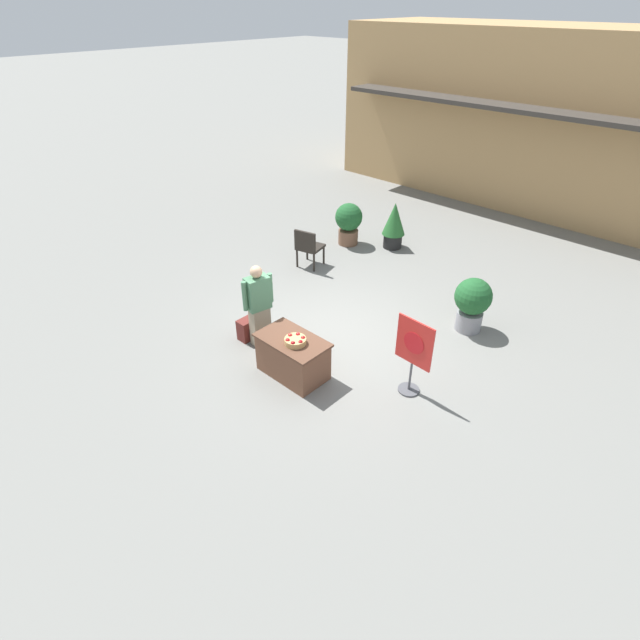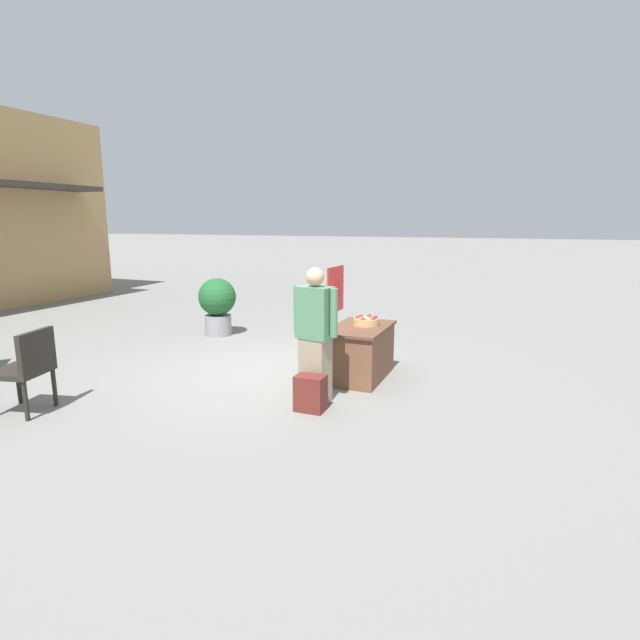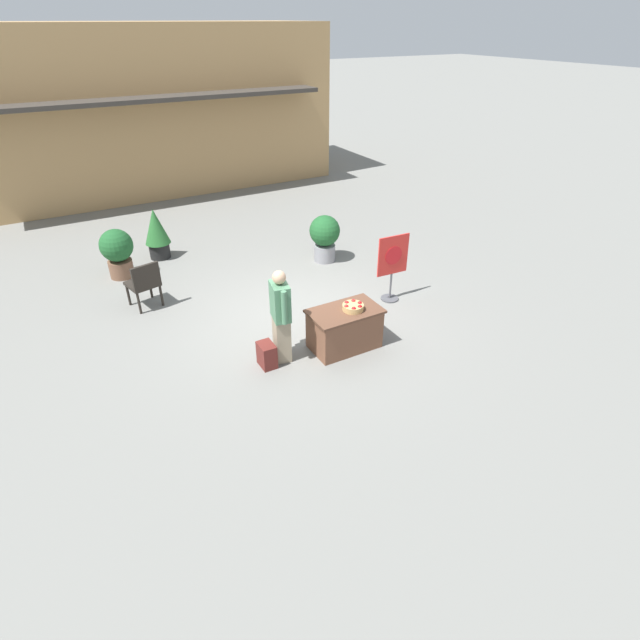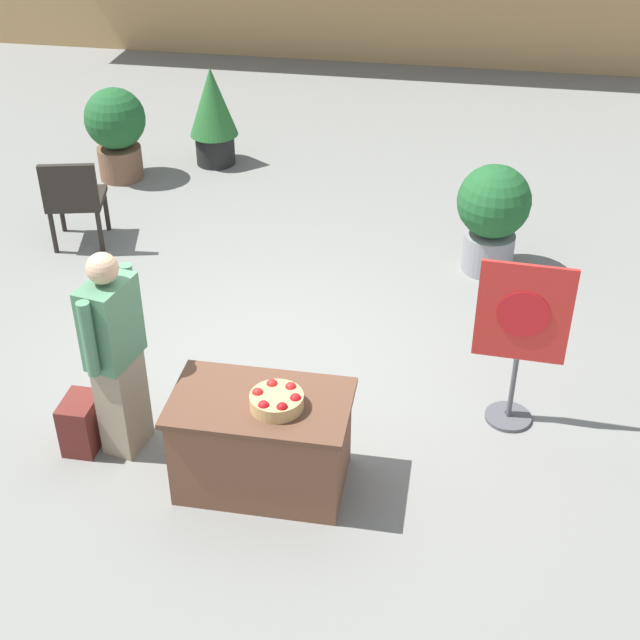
{
  "view_description": "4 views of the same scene",
  "coord_description": "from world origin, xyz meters",
  "px_view_note": "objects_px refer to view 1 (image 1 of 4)",
  "views": [
    {
      "loc": [
        5.22,
        -5.92,
        5.54
      ],
      "look_at": [
        0.46,
        -0.86,
        1.0
      ],
      "focal_mm": 28.0,
      "sensor_mm": 36.0,
      "label": 1
    },
    {
      "loc": [
        -6.18,
        -3.32,
        2.16
      ],
      "look_at": [
        0.04,
        -0.79,
        0.82
      ],
      "focal_mm": 28.0,
      "sensor_mm": 36.0,
      "label": 2
    },
    {
      "loc": [
        -3.67,
        -7.42,
        4.95
      ],
      "look_at": [
        -0.13,
        -1.11,
        0.55
      ],
      "focal_mm": 28.0,
      "sensor_mm": 36.0,
      "label": 3
    },
    {
      "loc": [
        1.45,
        -5.84,
        4.47
      ],
      "look_at": [
        0.5,
        -0.41,
        0.82
      ],
      "focal_mm": 50.0,
      "sensor_mm": 36.0,
      "label": 4
    }
  ],
  "objects_px": {
    "display_table": "(293,357)",
    "backpack": "(247,329)",
    "person_visitor": "(259,306)",
    "potted_plant_near_left": "(472,302)",
    "poster_board": "(413,353)",
    "potted_plant_near_right": "(394,224)",
    "potted_plant_far_left": "(349,221)",
    "patio_chair": "(308,246)",
    "apple_basket": "(295,341)"
  },
  "relations": [
    {
      "from": "backpack",
      "to": "poster_board",
      "type": "distance_m",
      "value": 3.29
    },
    {
      "from": "person_visitor",
      "to": "potted_plant_near_right",
      "type": "relative_size",
      "value": 1.36
    },
    {
      "from": "person_visitor",
      "to": "backpack",
      "type": "relative_size",
      "value": 3.88
    },
    {
      "from": "person_visitor",
      "to": "potted_plant_near_right",
      "type": "xyz_separation_m",
      "value": [
        -0.76,
        5.18,
        -0.18
      ]
    },
    {
      "from": "patio_chair",
      "to": "potted_plant_far_left",
      "type": "distance_m",
      "value": 1.7
    },
    {
      "from": "display_table",
      "to": "person_visitor",
      "type": "height_order",
      "value": "person_visitor"
    },
    {
      "from": "person_visitor",
      "to": "potted_plant_near_right",
      "type": "bearing_deg",
      "value": 109.65
    },
    {
      "from": "patio_chair",
      "to": "potted_plant_near_left",
      "type": "height_order",
      "value": "potted_plant_near_left"
    },
    {
      "from": "poster_board",
      "to": "person_visitor",
      "type": "bearing_deg",
      "value": -71.38
    },
    {
      "from": "apple_basket",
      "to": "potted_plant_near_right",
      "type": "xyz_separation_m",
      "value": [
        -1.97,
        5.45,
        -0.14
      ]
    },
    {
      "from": "potted_plant_near_right",
      "to": "potted_plant_near_left",
      "type": "bearing_deg",
      "value": -31.74
    },
    {
      "from": "display_table",
      "to": "apple_basket",
      "type": "bearing_deg",
      "value": -21.04
    },
    {
      "from": "potted_plant_near_left",
      "to": "potted_plant_near_right",
      "type": "distance_m",
      "value": 3.95
    },
    {
      "from": "potted_plant_near_left",
      "to": "potted_plant_far_left",
      "type": "distance_m",
      "value": 4.59
    },
    {
      "from": "poster_board",
      "to": "potted_plant_far_left",
      "type": "xyz_separation_m",
      "value": [
        -4.56,
        3.78,
        -0.17
      ]
    },
    {
      "from": "potted_plant_near_left",
      "to": "potted_plant_near_right",
      "type": "relative_size",
      "value": 0.91
    },
    {
      "from": "poster_board",
      "to": "potted_plant_near_left",
      "type": "height_order",
      "value": "poster_board"
    },
    {
      "from": "display_table",
      "to": "backpack",
      "type": "bearing_deg",
      "value": 174.03
    },
    {
      "from": "display_table",
      "to": "potted_plant_far_left",
      "type": "xyz_separation_m",
      "value": [
        -2.84,
        4.79,
        0.25
      ]
    },
    {
      "from": "poster_board",
      "to": "potted_plant_near_right",
      "type": "height_order",
      "value": "poster_board"
    },
    {
      "from": "backpack",
      "to": "poster_board",
      "type": "height_order",
      "value": "poster_board"
    },
    {
      "from": "patio_chair",
      "to": "potted_plant_near_right",
      "type": "height_order",
      "value": "potted_plant_near_right"
    },
    {
      "from": "display_table",
      "to": "potted_plant_near_right",
      "type": "relative_size",
      "value": 1.02
    },
    {
      "from": "backpack",
      "to": "potted_plant_near_right",
      "type": "xyz_separation_m",
      "value": [
        -0.44,
        5.25,
        0.44
      ]
    },
    {
      "from": "potted_plant_far_left",
      "to": "apple_basket",
      "type": "bearing_deg",
      "value": -58.45
    },
    {
      "from": "person_visitor",
      "to": "potted_plant_near_left",
      "type": "xyz_separation_m",
      "value": [
        2.6,
        3.11,
        -0.2
      ]
    },
    {
      "from": "person_visitor",
      "to": "patio_chair",
      "type": "relative_size",
      "value": 1.69
    },
    {
      "from": "display_table",
      "to": "backpack",
      "type": "height_order",
      "value": "display_table"
    },
    {
      "from": "display_table",
      "to": "potted_plant_far_left",
      "type": "distance_m",
      "value": 5.57
    },
    {
      "from": "person_visitor",
      "to": "potted_plant_far_left",
      "type": "height_order",
      "value": "person_visitor"
    },
    {
      "from": "potted_plant_far_left",
      "to": "potted_plant_near_right",
      "type": "height_order",
      "value": "potted_plant_near_right"
    },
    {
      "from": "person_visitor",
      "to": "potted_plant_near_right",
      "type": "height_order",
      "value": "person_visitor"
    },
    {
      "from": "patio_chair",
      "to": "potted_plant_near_right",
      "type": "distance_m",
      "value": 2.44
    },
    {
      "from": "display_table",
      "to": "patio_chair",
      "type": "height_order",
      "value": "patio_chair"
    },
    {
      "from": "person_visitor",
      "to": "poster_board",
      "type": "bearing_deg",
      "value": 26.99
    },
    {
      "from": "backpack",
      "to": "potted_plant_near_left",
      "type": "bearing_deg",
      "value": 47.49
    },
    {
      "from": "potted_plant_near_right",
      "to": "apple_basket",
      "type": "bearing_deg",
      "value": -70.09
    },
    {
      "from": "backpack",
      "to": "potted_plant_near_left",
      "type": "xyz_separation_m",
      "value": [
        2.91,
        3.18,
        0.42
      ]
    },
    {
      "from": "backpack",
      "to": "potted_plant_near_right",
      "type": "distance_m",
      "value": 5.29
    },
    {
      "from": "patio_chair",
      "to": "potted_plant_far_left",
      "type": "height_order",
      "value": "potted_plant_far_left"
    },
    {
      "from": "person_visitor",
      "to": "potted_plant_far_left",
      "type": "xyz_separation_m",
      "value": [
        -1.76,
        4.57,
        -0.21
      ]
    },
    {
      "from": "person_visitor",
      "to": "patio_chair",
      "type": "bearing_deg",
      "value": 129.9
    },
    {
      "from": "person_visitor",
      "to": "potted_plant_near_left",
      "type": "bearing_deg",
      "value": 61.41
    },
    {
      "from": "apple_basket",
      "to": "poster_board",
      "type": "distance_m",
      "value": 1.91
    },
    {
      "from": "potted_plant_near_right",
      "to": "backpack",
      "type": "bearing_deg",
      "value": -85.16
    },
    {
      "from": "potted_plant_near_left",
      "to": "person_visitor",
      "type": "bearing_deg",
      "value": -129.9
    },
    {
      "from": "backpack",
      "to": "potted_plant_near_right",
      "type": "height_order",
      "value": "potted_plant_near_right"
    },
    {
      "from": "patio_chair",
      "to": "potted_plant_near_left",
      "type": "xyz_separation_m",
      "value": [
        4.17,
        0.22,
        0.07
      ]
    },
    {
      "from": "person_visitor",
      "to": "potted_plant_near_left",
      "type": "relative_size",
      "value": 1.49
    },
    {
      "from": "backpack",
      "to": "patio_chair",
      "type": "xyz_separation_m",
      "value": [
        -1.26,
        2.96,
        0.34
      ]
    }
  ]
}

